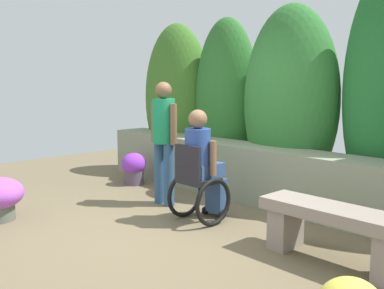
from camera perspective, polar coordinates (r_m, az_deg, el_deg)
name	(u,v)px	position (r m, az deg, el deg)	size (l,w,h in m)	color
ground_plane	(159,232)	(5.01, -4.22, -11.15)	(10.75, 10.75, 0.00)	brown
stone_retaining_wall	(261,175)	(6.14, 8.89, -3.85)	(6.13, 0.57, 0.77)	gray
hedge_backdrop	(289,100)	(6.49, 12.39, 5.55)	(6.13, 1.07, 3.10)	#3C6F26
stone_bench	(334,226)	(4.30, 17.81, -9.97)	(1.41, 0.42, 0.53)	gray
person_in_wheelchair	(201,169)	(5.23, 1.17, -3.22)	(0.53, 0.66, 1.33)	black
person_standing_companion	(164,135)	(5.89, -3.64, 1.24)	(0.49, 0.30, 1.64)	#2E5074
flower_pot_purple_near	(134,168)	(7.20, -7.47, -2.96)	(0.39, 0.39, 0.51)	#524259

